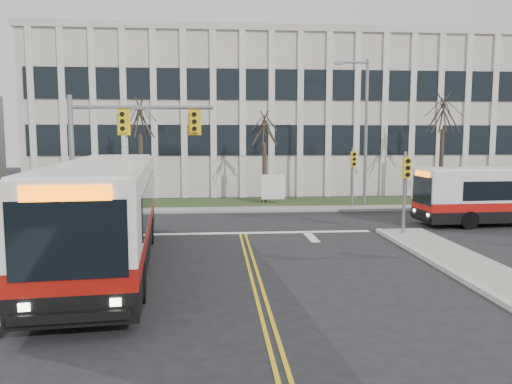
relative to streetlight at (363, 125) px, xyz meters
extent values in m
plane|color=black|center=(-8.03, -16.20, -5.19)|extent=(120.00, 120.00, 0.00)
cube|color=#9E9B93|center=(-3.03, -1.00, -5.12)|extent=(44.00, 1.60, 0.14)
cube|color=#31461E|center=(-3.03, 1.80, -5.13)|extent=(44.00, 5.00, 0.12)
cube|color=beige|center=(-3.03, 13.80, 0.81)|extent=(40.00, 16.00, 12.00)
cylinder|color=slate|center=(-15.33, -9.00, -2.09)|extent=(0.22, 0.22, 6.20)
cylinder|color=slate|center=(-12.33, -9.00, 0.51)|extent=(6.00, 0.16, 0.16)
cube|color=yellow|center=(-13.13, -9.15, -0.09)|extent=(0.34, 0.24, 0.92)
cube|color=yellow|center=(-10.13, -9.15, -0.09)|extent=(0.34, 0.24, 0.92)
cylinder|color=slate|center=(-0.83, -9.20, -3.29)|extent=(0.14, 0.14, 3.80)
cube|color=yellow|center=(-0.83, -9.40, -2.09)|extent=(0.34, 0.24, 0.92)
cylinder|color=slate|center=(-0.83, -0.70, -3.29)|extent=(0.14, 0.14, 3.80)
cube|color=yellow|center=(-0.83, -0.90, -2.09)|extent=(0.34, 0.24, 0.92)
cylinder|color=slate|center=(0.17, 0.00, -0.59)|extent=(0.20, 0.20, 9.20)
cylinder|color=slate|center=(-0.73, 0.00, 3.81)|extent=(1.80, 0.14, 0.14)
cube|color=slate|center=(-1.63, 0.00, 3.76)|extent=(0.50, 0.25, 0.18)
cylinder|color=slate|center=(-6.13, 1.30, -4.69)|extent=(0.08, 0.08, 1.00)
cylinder|color=slate|center=(-4.93, 1.30, -4.69)|extent=(0.08, 0.08, 1.00)
cube|color=white|center=(-5.53, 1.30, -3.99)|extent=(1.50, 0.12, 1.60)
cylinder|color=#42352B|center=(-14.03, 1.80, -2.88)|extent=(0.28, 0.28, 4.62)
cylinder|color=#42352B|center=(-6.03, 2.00, -3.15)|extent=(0.28, 0.28, 4.09)
cylinder|color=#42352B|center=(5.97, 1.80, -2.72)|extent=(0.28, 0.28, 4.95)
cube|color=navy|center=(-14.83, -16.95, -4.72)|extent=(0.57, 0.53, 0.95)
camera|label=1|loc=(-9.26, -30.76, -0.71)|focal=35.00mm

